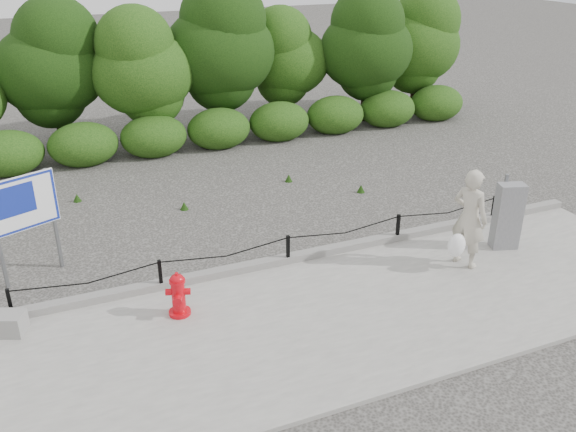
{
  "coord_description": "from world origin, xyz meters",
  "views": [
    {
      "loc": [
        -4.09,
        -9.66,
        5.95
      ],
      "look_at": [
        0.09,
        0.2,
        1.0
      ],
      "focal_mm": 38.0,
      "sensor_mm": 36.0,
      "label": 1
    }
  ],
  "objects_px": {
    "pedestrian": "(469,220)",
    "advertising_sign": "(23,208)",
    "utility_cabinet": "(507,216)",
    "fire_hydrant": "(178,295)"
  },
  "relations": [
    {
      "from": "fire_hydrant",
      "to": "utility_cabinet",
      "type": "relative_size",
      "value": 0.52
    },
    {
      "from": "fire_hydrant",
      "to": "advertising_sign",
      "type": "relative_size",
      "value": 0.39
    },
    {
      "from": "pedestrian",
      "to": "advertising_sign",
      "type": "height_order",
      "value": "advertising_sign"
    },
    {
      "from": "pedestrian",
      "to": "utility_cabinet",
      "type": "xyz_separation_m",
      "value": [
        1.22,
        0.28,
        -0.26
      ]
    },
    {
      "from": "fire_hydrant",
      "to": "utility_cabinet",
      "type": "bearing_deg",
      "value": 17.49
    },
    {
      "from": "pedestrian",
      "to": "utility_cabinet",
      "type": "height_order",
      "value": "pedestrian"
    },
    {
      "from": "pedestrian",
      "to": "advertising_sign",
      "type": "distance_m",
      "value": 8.26
    },
    {
      "from": "pedestrian",
      "to": "utility_cabinet",
      "type": "relative_size",
      "value": 1.28
    },
    {
      "from": "pedestrian",
      "to": "advertising_sign",
      "type": "xyz_separation_m",
      "value": [
        -7.73,
        2.87,
        0.41
      ]
    },
    {
      "from": "utility_cabinet",
      "to": "advertising_sign",
      "type": "bearing_deg",
      "value": -178.54
    }
  ]
}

